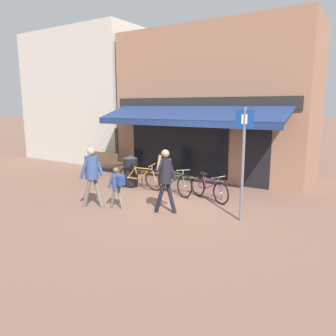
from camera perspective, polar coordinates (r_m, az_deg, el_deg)
name	(u,v)px	position (r m, az deg, el deg)	size (l,w,h in m)	color
ground_plane	(172,205)	(9.40, 0.69, -6.39)	(160.00, 160.00, 0.00)	brown
shop_front	(214,104)	(13.51, 8.09, 10.98)	(7.67, 4.51, 5.70)	#9E7056
neighbour_building	(93,98)	(18.16, -12.93, 11.83)	(6.45, 4.00, 6.38)	beige
bike_rack_rail	(179,179)	(10.54, 1.90, -1.87)	(3.07, 0.04, 0.57)	#47494F
bicycle_orange	(142,178)	(11.01, -4.63, -1.72)	(1.74, 0.52, 0.89)	black
bicycle_green	(174,182)	(10.43, 1.04, -2.45)	(1.70, 0.76, 0.87)	black
bicycle_purple	(209,188)	(9.83, 7.10, -3.54)	(1.57, 0.78, 0.79)	black
pedestrian_adult	(165,174)	(8.45, -0.47, -1.06)	(0.56, 0.56, 1.69)	black
pedestrian_child	(117,183)	(8.97, -8.90, -2.60)	(0.48, 0.34, 1.15)	slate
pedestrian_second_adult	(92,171)	(9.21, -13.13, -0.50)	(0.56, 0.64, 1.69)	slate
litter_bin	(131,171)	(11.48, -6.51, -0.49)	(0.50, 0.50, 1.08)	black
parking_sign	(243,153)	(7.94, 12.97, 2.49)	(0.44, 0.07, 2.75)	slate
park_bench	(106,161)	(14.04, -10.70, 1.13)	(1.62, 0.53, 0.87)	brown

